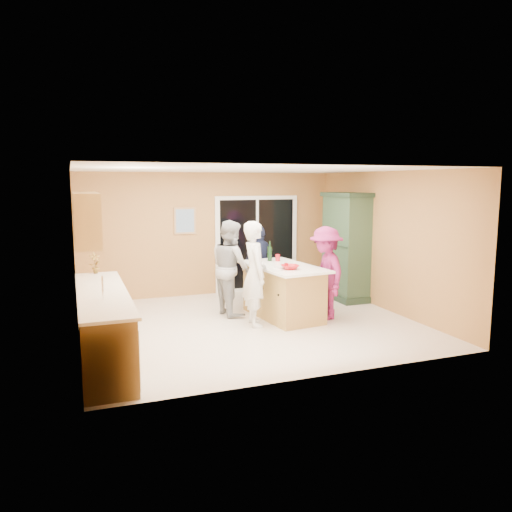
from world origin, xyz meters
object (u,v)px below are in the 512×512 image
object	(u,v)px
woman_grey	(231,267)
green_hutch	(346,248)
woman_navy	(260,265)
woman_white	(255,274)
kitchen_island	(283,293)
woman_magenta	(326,273)

from	to	relation	value
woman_grey	green_hutch	bearing A→B (deg)	-89.97
woman_navy	woman_white	bearing A→B (deg)	39.87
kitchen_island	woman_magenta	xyz separation A→B (m)	(0.67, -0.34, 0.38)
kitchen_island	woman_grey	size ratio (longest dim) A/B	1.09
woman_grey	woman_white	bearing A→B (deg)	-177.19
green_hutch	woman_magenta	world-z (taller)	green_hutch
kitchen_island	green_hutch	world-z (taller)	green_hutch
kitchen_island	woman_magenta	distance (m)	0.84
woman_white	woman_grey	bearing A→B (deg)	16.40
woman_magenta	green_hutch	bearing A→B (deg)	142.11
woman_navy	green_hutch	bearing A→B (deg)	146.66
green_hutch	kitchen_island	bearing A→B (deg)	-153.79
green_hutch	woman_white	xyz separation A→B (m)	(-2.43, -1.18, -0.19)
woman_magenta	woman_grey	bearing A→B (deg)	-116.12
woman_white	woman_navy	size ratio (longest dim) A/B	1.13
woman_white	woman_grey	world-z (taller)	woman_white
kitchen_island	green_hutch	size ratio (longest dim) A/B	0.86
kitchen_island	woman_white	world-z (taller)	woman_white
kitchen_island	green_hutch	xyz separation A→B (m)	(1.79, 0.88, 0.63)
woman_white	woman_navy	distance (m)	1.54
kitchen_island	woman_white	xyz separation A→B (m)	(-0.65, -0.30, 0.44)
woman_white	woman_magenta	distance (m)	1.32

